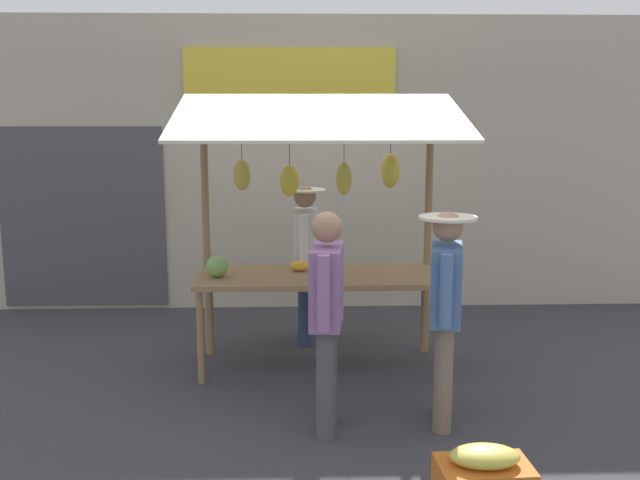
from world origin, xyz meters
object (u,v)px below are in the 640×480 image
Objects in this scene: vendor_with_sunhat at (305,251)px; produce_crate_near at (484,478)px; shopper_in_grey_tee at (445,301)px; market_stall at (317,201)px; shopper_in_striped_shirt at (327,306)px.

vendor_with_sunhat reaches higher than produce_crate_near.
shopper_in_grey_tee is 2.81× the size of produce_crate_near.
market_stall is 1.53× the size of shopper_in_grey_tee.
vendor_with_sunhat is at bearing -72.03° from produce_crate_near.
vendor_with_sunhat is 2.75× the size of produce_crate_near.
shopper_in_striped_shirt is 2.83× the size of produce_crate_near.
shopper_in_striped_shirt reaches higher than shopper_in_grey_tee.
market_stall is 1.52m from shopper_in_striped_shirt.
market_stall is at bearing 11.03° from vendor_with_sunhat.
market_stall is 1.56× the size of vendor_with_sunhat.
market_stall reaches higher than vendor_with_sunhat.
vendor_with_sunhat is 0.97× the size of shopper_in_striped_shirt.
shopper_in_grey_tee is (-1.01, 2.05, 0.02)m from vendor_with_sunhat.
shopper_in_grey_tee reaches higher than vendor_with_sunhat.
vendor_with_sunhat is 2.13m from shopper_in_striped_shirt.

